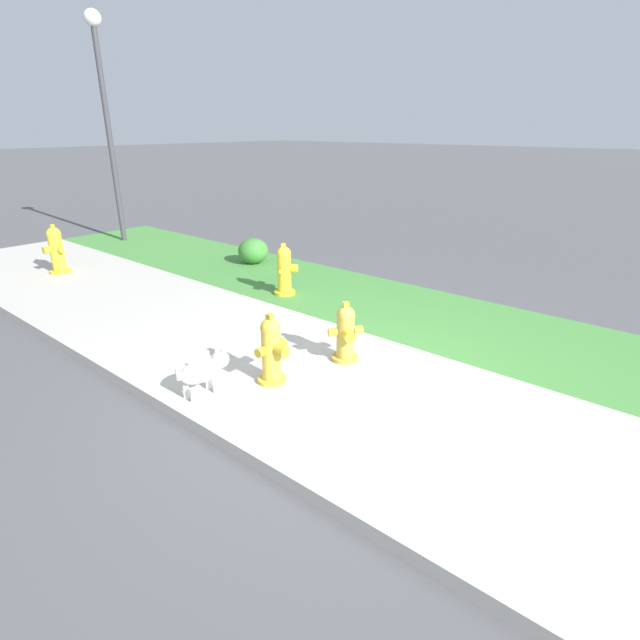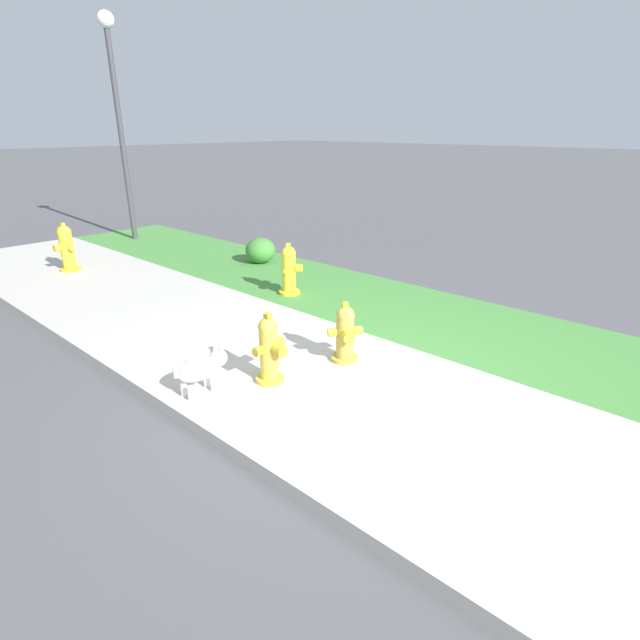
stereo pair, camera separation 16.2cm
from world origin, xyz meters
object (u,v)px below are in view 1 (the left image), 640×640
Objects in this scene: small_white_dog at (204,370)px; street_lamp at (103,94)px; fire_hydrant_far_end at (272,351)px; fire_hydrant_near_corner at (56,250)px; fire_hydrant_across_street at (346,334)px; shrub_bush_far_verge at (253,251)px; fire_hydrant_at_driveway at (285,270)px.

street_lamp is (-6.81, 3.02, 2.67)m from small_white_dog.
fire_hydrant_far_end is 0.65m from small_white_dog.
fire_hydrant_far_end is (5.52, -0.39, -0.06)m from fire_hydrant_near_corner.
fire_hydrant_across_street is at bearing -12.37° from street_lamp.
street_lamp reaches higher than shrub_bush_far_verge.
fire_hydrant_near_corner is 5.53m from fire_hydrant_far_end.
fire_hydrant_across_street is at bearing -29.47° from shrub_bush_far_verge.
fire_hydrant_far_end is 0.88m from fire_hydrant_across_street.
fire_hydrant_across_street is at bearing 24.35° from fire_hydrant_at_driveway.
street_lamp reaches higher than small_white_dog.
fire_hydrant_at_driveway is at bearing -28.43° from shrub_bush_far_verge.
fire_hydrant_across_street is 7.97m from street_lamp.
fire_hydrant_far_end is 0.16× the size of street_lamp.
fire_hydrant_near_corner is (-3.70, -1.66, 0.03)m from fire_hydrant_at_driveway.
street_lamp is at bearing -129.78° from fire_hydrant_at_driveway.
fire_hydrant_near_corner is 5.78m from fire_hydrant_across_street.
fire_hydrant_far_end is at bearing 174.26° from fire_hydrant_near_corner.
fire_hydrant_at_driveway is 3.02m from small_white_dog.
fire_hydrant_across_street is 1.51m from small_white_dog.
shrub_bush_far_verge is at bearing -153.78° from fire_hydrant_at_driveway.
small_white_dog is at bearing -23.93° from street_lamp.
shrub_bush_far_verge is (-3.73, 2.11, -0.08)m from fire_hydrant_across_street.
street_lamp is at bearing -172.20° from shrub_bush_far_verge.
fire_hydrant_near_corner is 3.27m from shrub_bush_far_verge.
fire_hydrant_near_corner is at bearing -101.12° from fire_hydrant_at_driveway.
fire_hydrant_across_street reaches higher than shrub_bush_far_verge.
fire_hydrant_near_corner is at bearing 80.79° from small_white_dog.
fire_hydrant_at_driveway is 4.05m from fire_hydrant_near_corner.
fire_hydrant_across_street is 0.15× the size of street_lamp.
fire_hydrant_near_corner is 0.19× the size of street_lamp.
small_white_dog is at bearing 15.22° from fire_hydrant_across_street.
shrub_bush_far_verge is at bearing -132.30° from fire_hydrant_far_end.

